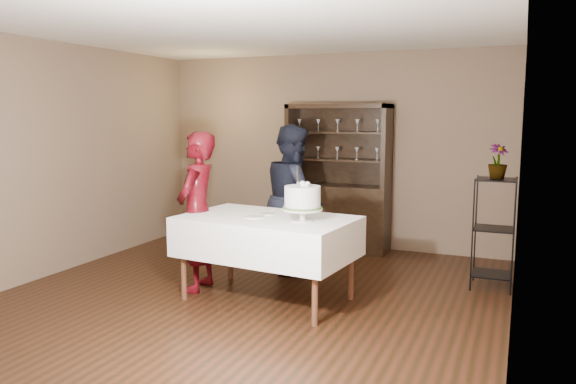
# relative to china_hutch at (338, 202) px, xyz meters

# --- Properties ---
(floor) EXTENTS (5.00, 5.00, 0.00)m
(floor) POSITION_rel_china_hutch_xyz_m (-0.20, -2.25, -0.66)
(floor) COLOR black
(floor) RESTS_ON ground
(ceiling) EXTENTS (5.00, 5.00, 0.00)m
(ceiling) POSITION_rel_china_hutch_xyz_m (-0.20, -2.25, 2.04)
(ceiling) COLOR white
(ceiling) RESTS_ON back_wall
(back_wall) EXTENTS (5.00, 0.02, 2.70)m
(back_wall) POSITION_rel_china_hutch_xyz_m (-0.20, 0.25, 0.69)
(back_wall) COLOR brown
(back_wall) RESTS_ON floor
(wall_left) EXTENTS (0.02, 5.00, 2.70)m
(wall_left) POSITION_rel_china_hutch_xyz_m (-2.70, -2.25, 0.69)
(wall_left) COLOR brown
(wall_left) RESTS_ON floor
(wall_right) EXTENTS (0.02, 5.00, 2.70)m
(wall_right) POSITION_rel_china_hutch_xyz_m (2.30, -2.25, 0.69)
(wall_right) COLOR brown
(wall_right) RESTS_ON floor
(china_hutch) EXTENTS (1.40, 0.48, 2.00)m
(china_hutch) POSITION_rel_china_hutch_xyz_m (0.00, 0.00, 0.00)
(china_hutch) COLOR black
(china_hutch) RESTS_ON floor
(plant_etagere) EXTENTS (0.42, 0.42, 1.20)m
(plant_etagere) POSITION_rel_china_hutch_xyz_m (2.08, -1.05, -0.01)
(plant_etagere) COLOR black
(plant_etagere) RESTS_ON floor
(cake_table) EXTENTS (1.80, 1.22, 0.85)m
(cake_table) POSITION_rel_china_hutch_xyz_m (0.01, -2.35, -0.01)
(cake_table) COLOR white
(cake_table) RESTS_ON floor
(woman) EXTENTS (0.48, 0.66, 1.69)m
(woman) POSITION_rel_china_hutch_xyz_m (-0.82, -2.31, 0.18)
(woman) COLOR #39050E
(woman) RESTS_ON floor
(man) EXTENTS (0.99, 1.06, 1.75)m
(man) POSITION_rel_china_hutch_xyz_m (-0.17, -1.19, 0.21)
(man) COLOR black
(man) RESTS_ON floor
(cake) EXTENTS (0.45, 0.45, 0.53)m
(cake) POSITION_rel_china_hutch_xyz_m (0.41, -2.42, 0.40)
(cake) COLOR white
(cake) RESTS_ON cake_table
(plate_near) EXTENTS (0.23, 0.23, 0.01)m
(plate_near) POSITION_rel_china_hutch_xyz_m (-0.08, -2.43, 0.19)
(plate_near) COLOR white
(plate_near) RESTS_ON cake_table
(plate_far) EXTENTS (0.20, 0.20, 0.01)m
(plate_far) POSITION_rel_china_hutch_xyz_m (-0.05, -2.24, 0.19)
(plate_far) COLOR white
(plate_far) RESTS_ON cake_table
(potted_plant) EXTENTS (0.28, 0.28, 0.36)m
(potted_plant) POSITION_rel_china_hutch_xyz_m (2.08, -1.03, 0.71)
(potted_plant) COLOR #466932
(potted_plant) RESTS_ON plant_etagere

